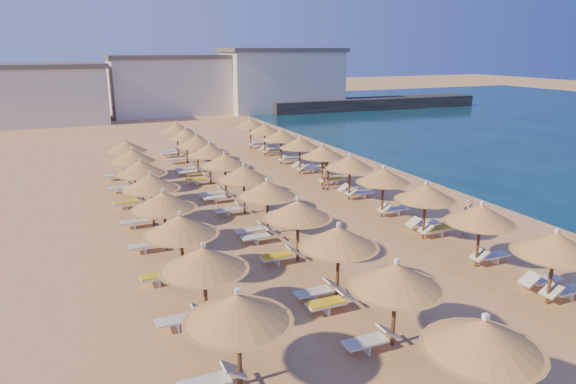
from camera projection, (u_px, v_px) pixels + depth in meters
name	position (u px, v px, depth m)	size (l,w,h in m)	color
ground	(347.00, 240.00, 22.53)	(220.00, 220.00, 0.00)	tan
jetty	(374.00, 103.00, 70.45)	(30.00, 4.00, 1.50)	black
hotel_blocks	(180.00, 85.00, 63.19)	(45.56, 11.55, 8.10)	silver
parasol_row_east	(366.00, 169.00, 26.51)	(2.74, 38.69, 2.65)	brown
parasol_row_west	(255.00, 181.00, 24.18)	(2.74, 38.69, 2.65)	brown
parasol_row_inland	(157.00, 191.00, 22.44)	(2.74, 25.62, 2.65)	brown
loungers	(286.00, 214.00, 25.06)	(13.72, 36.50, 0.66)	silver
beachgoer_a	(468.00, 219.00, 22.78)	(0.62, 0.41, 1.70)	tan
beachgoer_c	(326.00, 175.00, 30.43)	(1.03, 0.43, 1.75)	tan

